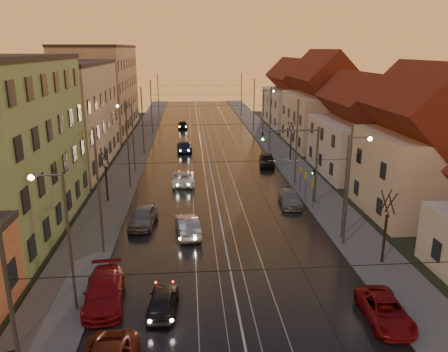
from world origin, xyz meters
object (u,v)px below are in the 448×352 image
object	(u,v)px
parked_left_2	(104,291)
parked_right_0	(385,310)
street_lamp_1	(350,177)
street_lamp_2	(130,131)
parked_right_2	(267,160)
street_lamp_0	(62,229)
driving_car_4	(183,125)
parked_left_3	(143,216)
parked_right_1	(290,198)
street_lamp_3	(265,110)
driving_car_2	(183,178)
driving_car_3	(184,146)
driving_car_1	(188,226)
traffic_light_mast	(306,155)
driving_car_0	(163,301)

from	to	relation	value
parked_left_2	parked_right_0	distance (m)	15.30
street_lamp_1	street_lamp_2	bearing A→B (deg)	132.32
parked_right_2	parked_right_0	bearing A→B (deg)	-81.15
street_lamp_0	street_lamp_2	world-z (taller)	same
driving_car_4	parked_left_3	xyz separation A→B (m)	(-2.79, -44.56, 0.06)
parked_right_1	parked_right_2	xyz separation A→B (m)	(0.26, 13.75, 0.10)
street_lamp_3	parked_left_2	world-z (taller)	street_lamp_3
driving_car_4	parked_left_3	bearing A→B (deg)	86.11
street_lamp_3	driving_car_2	bearing A→B (deg)	-120.39
parked_left_2	driving_car_3	bearing A→B (deg)	78.29
street_lamp_1	driving_car_4	world-z (taller)	street_lamp_1
driving_car_2	driving_car_1	bearing A→B (deg)	91.29
street_lamp_1	parked_left_2	xyz separation A→B (m)	(-16.52, -7.28, -4.13)
street_lamp_0	parked_right_2	distance (m)	33.94
street_lamp_0	driving_car_3	bearing A→B (deg)	81.17
traffic_light_mast	parked_right_0	xyz separation A→B (m)	(-0.39, -18.18, -3.97)
driving_car_1	parked_left_3	xyz separation A→B (m)	(-3.59, 2.22, 0.03)
traffic_light_mast	driving_car_3	distance (m)	25.29
parked_right_0	parked_right_2	distance (m)	31.81
parked_left_3	street_lamp_2	bearing A→B (deg)	106.67
street_lamp_2	parked_right_1	distance (m)	20.36
driving_car_2	parked_right_2	world-z (taller)	parked_right_2
driving_car_3	parked_right_0	bearing A→B (deg)	103.00
driving_car_1	parked_right_2	size ratio (longest dim) A/B	1.02
street_lamp_0	street_lamp_2	size ratio (longest dim) A/B	1.00
driving_car_4	driving_car_0	bearing A→B (deg)	89.12
street_lamp_0	street_lamp_1	world-z (taller)	same
street_lamp_0	street_lamp_2	bearing A→B (deg)	90.00
street_lamp_3	parked_left_3	xyz separation A→B (m)	(-15.42, -31.98, -4.10)
street_lamp_0	parked_left_3	bearing A→B (deg)	76.95
street_lamp_0	traffic_light_mast	size ratio (longest dim) A/B	1.11
street_lamp_1	parked_left_3	xyz separation A→B (m)	(-15.42, 4.02, -4.10)
driving_car_3	street_lamp_0	bearing A→B (deg)	79.33
parked_right_0	parked_left_2	bearing A→B (deg)	171.92
driving_car_1	parked_right_0	world-z (taller)	driving_car_1
street_lamp_3	driving_car_0	xyz separation A→B (m)	(-13.20, -44.39, -4.24)
parked_left_3	parked_right_0	size ratio (longest dim) A/B	1.03
driving_car_0	driving_car_1	bearing A→B (deg)	-93.67
driving_car_1	traffic_light_mast	bearing A→B (deg)	-157.16
street_lamp_0	street_lamp_3	xyz separation A→B (m)	(18.21, 44.00, 0.00)
driving_car_2	driving_car_3	xyz separation A→B (m)	(0.04, 15.32, 0.03)
driving_car_0	street_lamp_3	bearing A→B (deg)	-102.61
traffic_light_mast	parked_left_3	distance (m)	15.34
traffic_light_mast	parked_right_0	world-z (taller)	traffic_light_mast
driving_car_0	parked_left_2	distance (m)	3.50
driving_car_2	street_lamp_3	bearing A→B (deg)	-121.04
street_lamp_3	driving_car_2	size ratio (longest dim) A/B	1.60
driving_car_4	parked_right_1	world-z (taller)	driving_car_4
street_lamp_1	driving_car_0	size ratio (longest dim) A/B	2.11
parked_left_2	driving_car_2	bearing A→B (deg)	74.03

